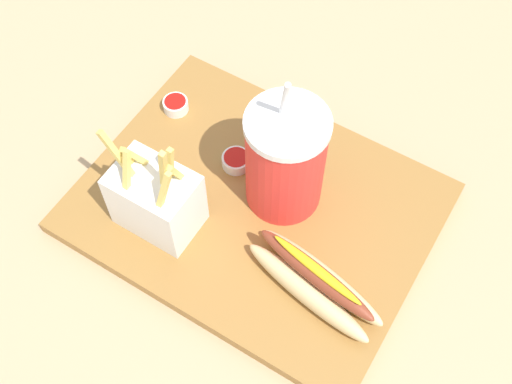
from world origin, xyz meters
The scene contains 7 objects.
ground_plane centered at (0.00, 0.00, -0.01)m, with size 2.40×2.40×0.02m, color tan.
food_tray centered at (0.00, 0.00, 0.01)m, with size 0.45×0.35×0.02m, color olive.
soda_cup centered at (-0.02, -0.03, 0.10)m, with size 0.10×0.10×0.23m.
fries_basket centered at (0.09, 0.08, 0.07)m, with size 0.11×0.07×0.17m.
hot_dog_1 centered at (-0.12, 0.07, 0.04)m, with size 0.19×0.09×0.06m.
ketchup_cup_1 centered at (0.18, -0.08, 0.03)m, with size 0.04×0.04×0.02m.
ketchup_cup_2 centered at (0.06, -0.04, 0.03)m, with size 0.04×0.04×0.02m.
Camera 1 is at (-0.23, 0.38, 0.77)m, focal length 46.00 mm.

